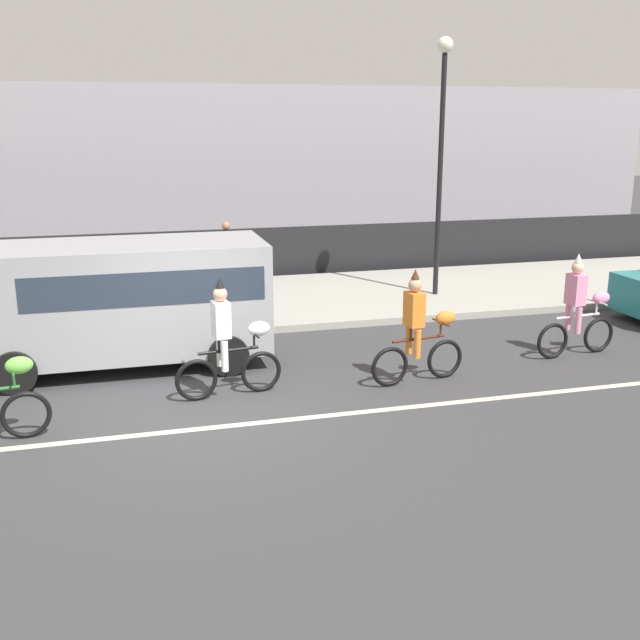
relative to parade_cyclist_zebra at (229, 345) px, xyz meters
The scene contains 11 objects.
ground_plane 1.23m from the parade_cyclist_zebra, 127.88° to the right, with size 80.00×80.00×0.00m, color #38383A.
road_centre_line 1.57m from the parade_cyclist_zebra, 114.46° to the right, with size 36.00×0.14×0.01m, color beige.
sidewalk_curb 5.87m from the parade_cyclist_zebra, 95.40° to the left, with size 60.00×5.00×0.15m, color #9E9B93.
fence_line 8.71m from the parade_cyclist_zebra, 93.61° to the left, with size 40.00×0.08×1.40m, color black.
building_backdrop 17.70m from the parade_cyclist_zebra, 79.26° to the left, with size 28.00×8.00×5.31m, color #99939E.
parade_cyclist_zebra is the anchor object (origin of this frame).
parade_cyclist_orange 3.11m from the parade_cyclist_zebra, ahead, with size 1.71×0.52×1.92m.
parade_cyclist_pink 6.49m from the parade_cyclist_zebra, ahead, with size 1.72×0.51×1.92m.
parked_van_grey 2.54m from the parade_cyclist_zebra, 127.12° to the left, with size 5.00×2.22×2.18m.
street_lamp_post 8.35m from the parade_cyclist_zebra, 42.03° to the left, with size 0.36×0.36×5.86m.
pedestrian_onlooker 7.53m from the parade_cyclist_zebra, 82.02° to the left, with size 0.32×0.20×1.62m.
Camera 1 is at (-0.99, -10.40, 4.23)m, focal length 42.00 mm.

